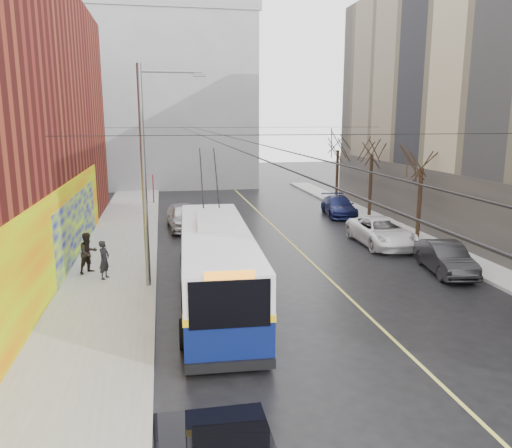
{
  "coord_description": "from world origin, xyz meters",
  "views": [
    {
      "loc": [
        -5.56,
        -10.25,
        6.9
      ],
      "look_at": [
        -1.63,
        10.7,
        2.42
      ],
      "focal_mm": 35.0,
      "sensor_mm": 36.0,
      "label": 1
    }
  ],
  "objects_px": {
    "parked_car_b": "(445,258)",
    "parked_car_d": "(339,206)",
    "streetlight_pole": "(148,172)",
    "pedestrian_a": "(104,260)",
    "tree_mid": "(372,143)",
    "trolleybus": "(216,264)",
    "following_car": "(184,216)",
    "tree_far": "(338,141)",
    "tree_near": "(423,154)",
    "parked_car_c": "(382,232)",
    "pedestrian_b": "(88,253)"
  },
  "relations": [
    {
      "from": "parked_car_b",
      "to": "parked_car_d",
      "type": "xyz_separation_m",
      "value": [
        0.0,
        14.16,
        -0.0
      ]
    },
    {
      "from": "streetlight_pole",
      "to": "pedestrian_a",
      "type": "bearing_deg",
      "value": 148.42
    },
    {
      "from": "tree_mid",
      "to": "trolleybus",
      "type": "distance_m",
      "value": 20.09
    },
    {
      "from": "tree_mid",
      "to": "following_car",
      "type": "relative_size",
      "value": 1.38
    },
    {
      "from": "streetlight_pole",
      "to": "tree_far",
      "type": "distance_m",
      "value": 25.09
    },
    {
      "from": "tree_far",
      "to": "pedestrian_a",
      "type": "distance_m",
      "value": 25.76
    },
    {
      "from": "tree_near",
      "to": "tree_mid",
      "type": "relative_size",
      "value": 0.96
    },
    {
      "from": "parked_car_b",
      "to": "parked_car_c",
      "type": "xyz_separation_m",
      "value": [
        -0.66,
        5.37,
        0.06
      ]
    },
    {
      "from": "tree_far",
      "to": "pedestrian_b",
      "type": "height_order",
      "value": "tree_far"
    },
    {
      "from": "pedestrian_a",
      "to": "streetlight_pole",
      "type": "bearing_deg",
      "value": -97.03
    },
    {
      "from": "parked_car_c",
      "to": "following_car",
      "type": "height_order",
      "value": "following_car"
    },
    {
      "from": "tree_far",
      "to": "parked_car_b",
      "type": "distance_m",
      "value": 20.84
    },
    {
      "from": "streetlight_pole",
      "to": "parked_car_d",
      "type": "height_order",
      "value": "streetlight_pole"
    },
    {
      "from": "pedestrian_b",
      "to": "streetlight_pole",
      "type": "bearing_deg",
      "value": -81.64
    },
    {
      "from": "tree_near",
      "to": "trolleybus",
      "type": "distance_m",
      "value": 15.46
    },
    {
      "from": "tree_far",
      "to": "trolleybus",
      "type": "height_order",
      "value": "tree_far"
    },
    {
      "from": "parked_car_d",
      "to": "streetlight_pole",
      "type": "bearing_deg",
      "value": -126.67
    },
    {
      "from": "tree_mid",
      "to": "following_car",
      "type": "distance_m",
      "value": 14.15
    },
    {
      "from": "parked_car_c",
      "to": "tree_near",
      "type": "bearing_deg",
      "value": 19.5
    },
    {
      "from": "parked_car_b",
      "to": "tree_far",
      "type": "bearing_deg",
      "value": 92.65
    },
    {
      "from": "tree_far",
      "to": "parked_car_b",
      "type": "bearing_deg",
      "value": -95.64
    },
    {
      "from": "trolleybus",
      "to": "parked_car_b",
      "type": "xyz_separation_m",
      "value": [
        10.69,
        1.86,
        -0.84
      ]
    },
    {
      "from": "parked_car_b",
      "to": "pedestrian_a",
      "type": "relative_size",
      "value": 2.55
    },
    {
      "from": "pedestrian_a",
      "to": "pedestrian_b",
      "type": "distance_m",
      "value": 1.26
    },
    {
      "from": "tree_mid",
      "to": "parked_car_c",
      "type": "height_order",
      "value": "tree_mid"
    },
    {
      "from": "parked_car_c",
      "to": "following_car",
      "type": "distance_m",
      "value": 12.39
    },
    {
      "from": "pedestrian_b",
      "to": "trolleybus",
      "type": "bearing_deg",
      "value": -82.85
    },
    {
      "from": "streetlight_pole",
      "to": "parked_car_b",
      "type": "xyz_separation_m",
      "value": [
        13.14,
        -0.27,
        -4.14
      ]
    },
    {
      "from": "tree_far",
      "to": "trolleybus",
      "type": "relative_size",
      "value": 0.55
    },
    {
      "from": "parked_car_b",
      "to": "pedestrian_b",
      "type": "bearing_deg",
      "value": 179.37
    },
    {
      "from": "tree_near",
      "to": "pedestrian_a",
      "type": "distance_m",
      "value": 18.26
    },
    {
      "from": "pedestrian_b",
      "to": "parked_car_d",
      "type": "bearing_deg",
      "value": -6.99
    },
    {
      "from": "parked_car_d",
      "to": "pedestrian_a",
      "type": "relative_size",
      "value": 2.88
    },
    {
      "from": "parked_car_d",
      "to": "trolleybus",
      "type": "bearing_deg",
      "value": -116.99
    },
    {
      "from": "following_car",
      "to": "parked_car_d",
      "type": "bearing_deg",
      "value": 8.19
    },
    {
      "from": "trolleybus",
      "to": "tree_far",
      "type": "bearing_deg",
      "value": 62.59
    },
    {
      "from": "parked_car_d",
      "to": "following_car",
      "type": "height_order",
      "value": "following_car"
    },
    {
      "from": "streetlight_pole",
      "to": "tree_mid",
      "type": "height_order",
      "value": "streetlight_pole"
    },
    {
      "from": "tree_mid",
      "to": "parked_car_c",
      "type": "relative_size",
      "value": 1.22
    },
    {
      "from": "tree_near",
      "to": "streetlight_pole",
      "type": "bearing_deg",
      "value": -158.38
    },
    {
      "from": "following_car",
      "to": "streetlight_pole",
      "type": "bearing_deg",
      "value": -103.3
    },
    {
      "from": "tree_mid",
      "to": "parked_car_d",
      "type": "height_order",
      "value": "tree_mid"
    },
    {
      "from": "streetlight_pole",
      "to": "tree_far",
      "type": "relative_size",
      "value": 1.37
    },
    {
      "from": "streetlight_pole",
      "to": "tree_near",
      "type": "xyz_separation_m",
      "value": [
        15.14,
        6.0,
        0.13
      ]
    },
    {
      "from": "tree_near",
      "to": "tree_mid",
      "type": "xyz_separation_m",
      "value": [
        0.0,
        7.0,
        0.28
      ]
    },
    {
      "from": "parked_car_c",
      "to": "tree_far",
      "type": "bearing_deg",
      "value": 80.79
    },
    {
      "from": "pedestrian_b",
      "to": "pedestrian_a",
      "type": "bearing_deg",
      "value": -94.8
    },
    {
      "from": "parked_car_c",
      "to": "pedestrian_b",
      "type": "xyz_separation_m",
      "value": [
        -15.29,
        -2.87,
        0.31
      ]
    },
    {
      "from": "trolleybus",
      "to": "parked_car_d",
      "type": "bearing_deg",
      "value": 58.7
    },
    {
      "from": "trolleybus",
      "to": "parked_car_b",
      "type": "height_order",
      "value": "trolleybus"
    }
  ]
}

